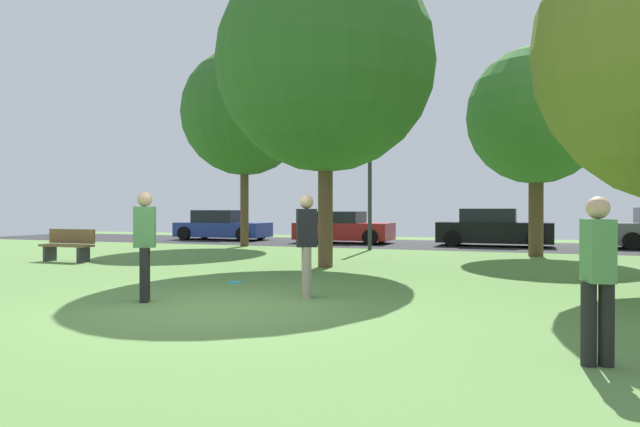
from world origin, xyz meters
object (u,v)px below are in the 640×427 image
Objects in this scene: oak_tree_right at (325,63)px; parked_car_black at (493,229)px; maple_tree_far at (244,113)px; parked_car_red at (343,228)px; person_catcher at (145,241)px; park_bench at (68,245)px; frisbee_disc at (235,282)px; maple_tree_near at (536,116)px; street_lamp_post at (370,187)px; person_thrower at (307,241)px; parked_car_blue at (222,226)px; person_bystander at (598,273)px.

oak_tree_right is 11.32m from parked_car_black.
maple_tree_far is 1.88× the size of parked_car_red.
maple_tree_far is 4.44× the size of person_catcher.
person_catcher is 1.08× the size of park_bench.
park_bench is (-10.55, -11.01, -0.21)m from parked_car_black.
frisbee_disc is 13.41m from parked_car_red.
parked_car_black is 2.70× the size of park_bench.
oak_tree_right is at bearing 80.00° from frisbee_disc.
maple_tree_near is 14.33m from park_bench.
street_lamp_post reaches higher than parked_car_black.
oak_tree_right reaches higher than parked_car_black.
maple_tree_far reaches higher than parked_car_red.
frisbee_disc is at bearing -121.99° from maple_tree_near.
maple_tree_near is at bearing -70.45° from parked_car_black.
person_catcher is 2.70m from frisbee_disc.
frisbee_disc is at bearing 55.66° from person_catcher.
parked_car_red is (2.92, 3.40, -4.60)m from maple_tree_far.
person_thrower is at bearing -97.54° from parked_car_black.
maple_tree_far is 5.95m from street_lamp_post.
frisbee_disc is 0.06× the size of parked_car_blue.
oak_tree_right is 1.78× the size of parked_car_blue.
oak_tree_right is 10.22m from person_bystander.
person_catcher is 0.42× the size of parked_car_red.
parked_car_red reaches higher than park_bench.
oak_tree_right reaches higher than parked_car_blue.
parked_car_black is (-2.15, 17.34, -0.19)m from person_bystander.
person_catcher is 0.40× the size of parked_car_black.
person_thrower is 0.39× the size of parked_car_black.
park_bench is (-4.37, -10.88, -0.16)m from parked_car_red.
person_thrower reaches higher than parked_car_red.
maple_tree_far is 4.55× the size of person_thrower.
park_bench is (-12.70, 6.33, -0.40)m from person_bystander.
maple_tree_far is (-10.68, 0.92, 0.89)m from maple_tree_near.
oak_tree_right is at bearing -170.88° from park_bench.
person_thrower reaches higher than park_bench.
person_catcher is at bearing -82.65° from parked_car_red.
person_bystander is (4.08, -2.78, -0.07)m from person_thrower.
street_lamp_post is at bearing -136.61° from parked_car_black.
park_bench is at bearing 112.78° from person_catcher.
maple_tree_far is 6.78m from parked_car_blue.
frisbee_disc is (-6.11, 4.00, -0.85)m from person_bystander.
oak_tree_right is (-4.93, -5.40, 0.79)m from maple_tree_near.
frisbee_disc is 7.00m from park_bench.
oak_tree_right is 1.92× the size of parked_car_red.
person_catcher is at bearing -94.22° from frisbee_disc.
person_bystander reaches higher than park_bench.
parked_car_red is 2.56× the size of park_bench.
parked_car_blue is at bearing 121.79° from frisbee_disc.
oak_tree_right is at bearing -103.28° from person_thrower.
parked_car_blue is at bearing 86.95° from person_catcher.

